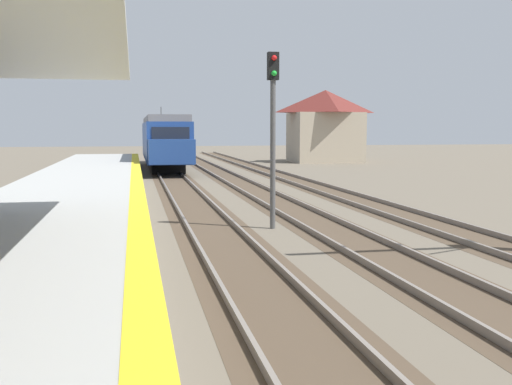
{
  "coord_description": "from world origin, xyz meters",
  "views": [
    {
      "loc": [
        -0.34,
        4.15,
        2.98
      ],
      "look_at": [
        1.32,
        12.43,
        2.1
      ],
      "focal_mm": 42.89,
      "sensor_mm": 36.0,
      "label": 1
    }
  ],
  "objects": [
    {
      "name": "approaching_train",
      "position": [
        1.9,
        50.84,
        2.18
      ],
      "size": [
        2.93,
        19.6,
        4.76
      ],
      "color": "navy",
      "rests_on": "ground"
    },
    {
      "name": "track_pair_nearest_platform",
      "position": [
        1.9,
        20.0,
        0.05
      ],
      "size": [
        2.34,
        120.0,
        0.16
      ],
      "color": "#4C3D2D",
      "rests_on": "ground"
    },
    {
      "name": "station_platform",
      "position": [
        -2.5,
        16.0,
        0.45
      ],
      "size": [
        5.0,
        80.0,
        0.91
      ],
      "color": "#A8A8A3",
      "rests_on": "ground"
    },
    {
      "name": "track_pair_far_side",
      "position": [
        8.7,
        20.0,
        0.05
      ],
      "size": [
        2.34,
        120.0,
        0.16
      ],
      "color": "#4C3D2D",
      "rests_on": "ground"
    },
    {
      "name": "distant_trackside_house",
      "position": [
        16.52,
        56.85,
        3.34
      ],
      "size": [
        6.6,
        5.28,
        6.4
      ],
      "color": "tan",
      "rests_on": "ground"
    },
    {
      "name": "rail_signal_post",
      "position": [
        3.7,
        21.8,
        3.19
      ],
      "size": [
        0.32,
        0.34,
        5.2
      ],
      "color": "#4C4C4C",
      "rests_on": "ground"
    },
    {
      "name": "track_pair_middle",
      "position": [
        5.3,
        20.0,
        0.05
      ],
      "size": [
        2.34,
        120.0,
        0.16
      ],
      "color": "#4C3D2D",
      "rests_on": "ground"
    }
  ]
}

